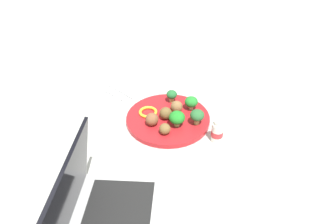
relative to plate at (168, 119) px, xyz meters
name	(u,v)px	position (x,y,z in m)	size (l,w,h in m)	color
ground_plane	(168,121)	(0.00, 0.00, -0.01)	(4.00, 4.00, 0.00)	#B2B2AD
plate	(168,119)	(0.00, 0.00, 0.00)	(0.28, 0.28, 0.02)	red
broccoli_floret_front_right	(177,118)	(-0.05, 0.01, 0.04)	(0.05, 0.05, 0.05)	#A7BA6C
broccoli_floret_mid_right	(197,116)	(-0.09, -0.04, 0.04)	(0.05, 0.05, 0.05)	#A7BF72
broccoli_floret_mid_left	(172,95)	(0.05, -0.07, 0.04)	(0.04, 0.04, 0.04)	#A8C66B
broccoli_floret_far_rim	(191,102)	(-0.03, -0.09, 0.04)	(0.04, 0.04, 0.05)	#ACB87D
meatball_front_left	(165,129)	(-0.05, 0.07, 0.03)	(0.04, 0.04, 0.04)	brown
meatball_near_rim	(152,119)	(0.01, 0.07, 0.03)	(0.04, 0.04, 0.04)	brown
meatball_mid_right	(165,113)	(0.00, 0.01, 0.03)	(0.04, 0.04, 0.04)	brown
meatball_center	(176,106)	(0.00, -0.04, 0.03)	(0.04, 0.04, 0.04)	brown
pepper_ring_near_rim	(148,112)	(0.06, 0.03, 0.01)	(0.06, 0.06, 0.01)	yellow
napkin	(117,94)	(0.25, 0.02, -0.01)	(0.17, 0.12, 0.01)	white
fork	(112,93)	(0.26, 0.04, 0.00)	(0.12, 0.02, 0.01)	silver
knife	(120,90)	(0.26, 0.00, 0.00)	(0.15, 0.02, 0.01)	silver
yogurt_bottle	(217,132)	(-0.18, -0.03, 0.03)	(0.04, 0.04, 0.08)	white
laptop	(101,223)	(-0.18, 0.40, 0.03)	(0.38, 0.39, 0.21)	#B6B6B6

